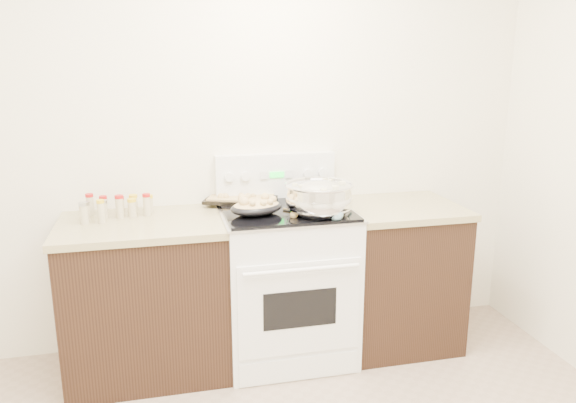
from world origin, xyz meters
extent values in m
cube|color=white|center=(0.00, 1.77, 1.35)|extent=(4.00, 0.05, 2.70)
cube|color=black|center=(-0.48, 1.43, 0.44)|extent=(0.90, 0.64, 0.88)
cube|color=olive|center=(-0.48, 1.43, 0.90)|extent=(0.93, 0.67, 0.04)
cube|color=black|center=(1.08, 1.43, 0.44)|extent=(0.70, 0.64, 0.88)
cube|color=olive|center=(1.08, 1.43, 0.90)|extent=(0.73, 0.67, 0.04)
cube|color=white|center=(0.35, 1.42, 0.46)|extent=(0.76, 0.66, 0.92)
cube|color=white|center=(0.35, 1.08, 0.45)|extent=(0.70, 0.01, 0.55)
cube|color=black|center=(0.35, 1.08, 0.46)|extent=(0.42, 0.01, 0.22)
cylinder|color=white|center=(0.35, 1.04, 0.70)|extent=(0.65, 0.02, 0.02)
cube|color=white|center=(0.35, 1.09, 0.08)|extent=(0.70, 0.01, 0.14)
cube|color=silver|center=(0.35, 1.42, 0.93)|extent=(0.78, 0.68, 0.01)
cube|color=black|center=(0.35, 1.42, 0.94)|extent=(0.74, 0.64, 0.01)
cube|color=white|center=(0.35, 1.72, 1.08)|extent=(0.76, 0.07, 0.28)
cylinder|color=white|center=(0.05, 1.67, 1.10)|extent=(0.06, 0.02, 0.06)
cylinder|color=white|center=(0.15, 1.67, 1.10)|extent=(0.06, 0.02, 0.06)
cylinder|color=white|center=(0.55, 1.67, 1.10)|extent=(0.06, 0.02, 0.06)
cylinder|color=white|center=(0.65, 1.67, 1.10)|extent=(0.06, 0.02, 0.06)
cube|color=#19E533|center=(0.35, 1.67, 1.10)|extent=(0.09, 0.00, 0.04)
cube|color=silver|center=(0.27, 1.67, 1.10)|extent=(0.05, 0.00, 0.05)
cube|color=silver|center=(0.43, 1.67, 1.10)|extent=(0.05, 0.00, 0.05)
ellipsoid|color=silver|center=(0.51, 1.28, 1.02)|extent=(0.42, 0.42, 0.23)
cylinder|color=silver|center=(0.51, 1.28, 0.95)|extent=(0.21, 0.21, 0.01)
torus|color=silver|center=(0.51, 1.28, 1.11)|extent=(0.39, 0.39, 0.02)
cylinder|color=silver|center=(0.51, 1.28, 1.05)|extent=(0.37, 0.37, 0.13)
cylinder|color=olive|center=(0.51, 1.28, 1.10)|extent=(0.34, 0.34, 0.00)
cube|color=beige|center=(0.61, 1.39, 1.11)|extent=(0.03, 0.03, 0.02)
cube|color=beige|center=(0.49, 1.21, 1.11)|extent=(0.02, 0.02, 0.02)
cube|color=beige|center=(0.55, 1.30, 1.11)|extent=(0.04, 0.04, 0.03)
cube|color=beige|center=(0.54, 1.33, 1.11)|extent=(0.04, 0.04, 0.03)
cube|color=beige|center=(0.53, 1.28, 1.11)|extent=(0.04, 0.04, 0.03)
cube|color=beige|center=(0.53, 1.25, 1.11)|extent=(0.05, 0.05, 0.03)
cube|color=beige|center=(0.40, 1.27, 1.11)|extent=(0.03, 0.03, 0.02)
cube|color=beige|center=(0.58, 1.40, 1.11)|extent=(0.03, 0.03, 0.02)
cube|color=beige|center=(0.57, 1.28, 1.11)|extent=(0.05, 0.05, 0.03)
cube|color=beige|center=(0.58, 1.19, 1.11)|extent=(0.04, 0.04, 0.03)
cube|color=beige|center=(0.38, 1.31, 1.11)|extent=(0.03, 0.03, 0.02)
cube|color=beige|center=(0.49, 1.14, 1.11)|extent=(0.03, 0.03, 0.03)
cube|color=beige|center=(0.65, 1.29, 1.11)|extent=(0.03, 0.03, 0.03)
ellipsoid|color=black|center=(0.16, 1.33, 0.98)|extent=(0.36, 0.29, 0.08)
ellipsoid|color=tan|center=(0.16, 1.33, 1.00)|extent=(0.32, 0.26, 0.06)
sphere|color=tan|center=(0.18, 1.27, 1.03)|extent=(0.04, 0.04, 0.04)
sphere|color=tan|center=(0.23, 1.28, 1.03)|extent=(0.04, 0.04, 0.04)
sphere|color=tan|center=(0.09, 1.40, 1.03)|extent=(0.05, 0.05, 0.05)
sphere|color=tan|center=(0.08, 1.32, 1.03)|extent=(0.05, 0.05, 0.05)
sphere|color=tan|center=(0.25, 1.34, 1.03)|extent=(0.04, 0.04, 0.04)
sphere|color=tan|center=(0.22, 1.39, 1.03)|extent=(0.05, 0.05, 0.05)
sphere|color=tan|center=(0.08, 1.30, 1.03)|extent=(0.06, 0.06, 0.06)
sphere|color=tan|center=(0.12, 1.26, 1.03)|extent=(0.04, 0.04, 0.04)
cube|color=black|center=(0.13, 1.68, 0.95)|extent=(0.51, 0.44, 0.02)
cube|color=tan|center=(0.13, 1.68, 0.97)|extent=(0.45, 0.38, 0.02)
sphere|color=tan|center=(0.16, 1.63, 0.98)|extent=(0.04, 0.04, 0.04)
sphere|color=tan|center=(0.14, 1.59, 0.98)|extent=(0.04, 0.04, 0.04)
sphere|color=tan|center=(0.22, 1.75, 0.98)|extent=(0.03, 0.03, 0.03)
sphere|color=tan|center=(0.19, 1.64, 0.98)|extent=(0.03, 0.03, 0.03)
sphere|color=tan|center=(0.02, 1.74, 0.98)|extent=(0.03, 0.03, 0.03)
sphere|color=tan|center=(0.01, 1.75, 0.98)|extent=(0.03, 0.03, 0.03)
sphere|color=tan|center=(0.02, 1.66, 0.98)|extent=(0.04, 0.04, 0.04)
sphere|color=tan|center=(-0.01, 1.66, 0.98)|extent=(0.04, 0.04, 0.04)
sphere|color=tan|center=(0.22, 1.72, 0.98)|extent=(0.03, 0.03, 0.03)
sphere|color=tan|center=(0.12, 1.66, 0.98)|extent=(0.03, 0.03, 0.03)
cylinder|color=#9B7E47|center=(0.43, 1.30, 0.95)|extent=(0.22, 0.19, 0.01)
sphere|color=#9B7E47|center=(0.35, 1.23, 0.96)|extent=(0.04, 0.04, 0.04)
sphere|color=#7FADBE|center=(0.57, 1.14, 0.97)|extent=(0.08, 0.08, 0.08)
cylinder|color=#7FADBE|center=(0.64, 1.22, 1.00)|extent=(0.18, 0.21, 0.07)
cylinder|color=#BFB28C|center=(-0.77, 1.63, 0.97)|extent=(0.04, 0.04, 0.11)
cylinder|color=#B21414|center=(-0.77, 1.63, 1.04)|extent=(0.04, 0.04, 0.02)
cylinder|color=#BFB28C|center=(-0.70, 1.64, 0.97)|extent=(0.04, 0.04, 0.09)
cylinder|color=#B21414|center=(-0.70, 1.64, 1.02)|extent=(0.05, 0.05, 0.02)
cylinder|color=#BFB28C|center=(-0.60, 1.62, 0.96)|extent=(0.04, 0.04, 0.09)
cylinder|color=#B21414|center=(-0.60, 1.62, 1.01)|extent=(0.04, 0.04, 0.02)
cylinder|color=#BFB28C|center=(-0.53, 1.64, 0.96)|extent=(0.05, 0.05, 0.09)
cylinder|color=gold|center=(-0.53, 1.64, 1.02)|extent=(0.05, 0.05, 0.02)
cylinder|color=#BFB28C|center=(-0.43, 1.62, 0.96)|extent=(0.04, 0.04, 0.09)
cylinder|color=gold|center=(-0.43, 1.62, 1.01)|extent=(0.04, 0.04, 0.02)
cylinder|color=#BFB28C|center=(-0.78, 1.53, 0.96)|extent=(0.04, 0.04, 0.09)
cylinder|color=#B2B2B7|center=(-0.78, 1.53, 1.01)|extent=(0.05, 0.05, 0.02)
cylinder|color=#BFB28C|center=(-0.69, 1.54, 0.96)|extent=(0.05, 0.05, 0.09)
cylinder|color=#B2B2B7|center=(-0.69, 1.54, 1.02)|extent=(0.05, 0.05, 0.02)
cylinder|color=#BFB28C|center=(-0.60, 1.53, 0.98)|extent=(0.05, 0.05, 0.11)
cylinder|color=#B21414|center=(-0.60, 1.53, 1.04)|extent=(0.05, 0.05, 0.02)
cylinder|color=#BFB28C|center=(-0.53, 1.53, 0.97)|extent=(0.05, 0.05, 0.09)
cylinder|color=gold|center=(-0.53, 1.53, 1.02)|extent=(0.05, 0.05, 0.02)
cylinder|color=#BFB28C|center=(-0.45, 1.54, 0.98)|extent=(0.04, 0.04, 0.11)
cylinder|color=#B21414|center=(-0.45, 1.54, 1.04)|extent=(0.04, 0.04, 0.02)
cylinder|color=#BFB28C|center=(-0.78, 1.45, 0.97)|extent=(0.05, 0.05, 0.10)
cylinder|color=#B2B2B7|center=(-0.78, 1.45, 1.03)|extent=(0.05, 0.05, 0.02)
cylinder|color=#BFB28C|center=(-0.69, 1.45, 0.98)|extent=(0.04, 0.04, 0.11)
cylinder|color=gold|center=(-0.69, 1.45, 1.04)|extent=(0.04, 0.04, 0.02)
camera|label=1|loc=(-0.38, -1.70, 1.81)|focal=35.00mm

